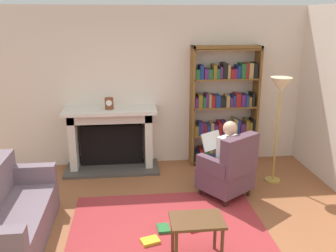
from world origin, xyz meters
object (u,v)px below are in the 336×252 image
Objects in this scene: side_table at (197,226)px; floor_lamp at (280,94)px; bookshelf at (224,108)px; sofa_floral at (8,218)px; mantel_clock at (109,103)px; fireplace at (111,136)px; armchair_reading at (229,170)px; seated_reader at (223,155)px.

floor_lamp is at bearing 49.10° from side_table.
bookshelf is 3.78m from sofa_floral.
floor_lamp is at bearing -15.94° from mantel_clock.
bookshelf is 3.68× the size of side_table.
fireplace reaches higher than armchair_reading.
bookshelf is at bearing 70.12° from side_table.
bookshelf is 1.31m from seated_reader.
bookshelf reaches higher than side_table.
armchair_reading is (1.71, -1.18, -0.74)m from mantel_clock.
armchair_reading is (1.70, -1.28, -0.14)m from fireplace.
side_table is at bearing -130.90° from floor_lamp.
side_table is (2.07, -0.54, 0.09)m from sofa_floral.
fireplace is 1.38× the size of seated_reader.
sofa_floral is 2.14m from side_table.
bookshelf is at bearing 124.76° from floor_lamp.
mantel_clock is at bearing -93.10° from fireplace.
side_table is (-0.65, -1.46, -0.21)m from seated_reader.
side_table is at bearing -105.01° from sofa_floral.
fireplace is 0.94× the size of floor_lamp.
seated_reader is at bearing -104.65° from bookshelf.
mantel_clock is at bearing -176.05° from bookshelf.
armchair_reading is 1.73× the size of side_table.
bookshelf reaches higher than seated_reader.
armchair_reading reaches higher than sofa_floral.
side_table is at bearing 27.79° from armchair_reading.
sofa_floral is at bearing -117.27° from fireplace.
armchair_reading is (-0.25, -1.31, -0.57)m from bookshelf.
side_table is at bearing -109.88° from bookshelf.
bookshelf is (1.96, 0.14, -0.17)m from mantel_clock.
mantel_clock is 1.97m from bookshelf.
floor_lamp is at bearing -55.24° from bookshelf.
mantel_clock reaches higher than fireplace.
armchair_reading is at bearing -100.84° from bookshelf.
floor_lamp is (3.64, 1.27, 1.09)m from sofa_floral.
seated_reader is at bearing 66.03° from side_table.
armchair_reading is at bearing -73.91° from sofa_floral.
side_table is 2.60m from floor_lamp.
seated_reader is at bearing -33.36° from mantel_clock.
mantel_clock is 0.11× the size of sofa_floral.
floor_lamp is (0.85, 0.45, 0.98)m from armchair_reading.
seated_reader reaches higher than side_table.
fireplace is at bearing -27.71° from sofa_floral.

